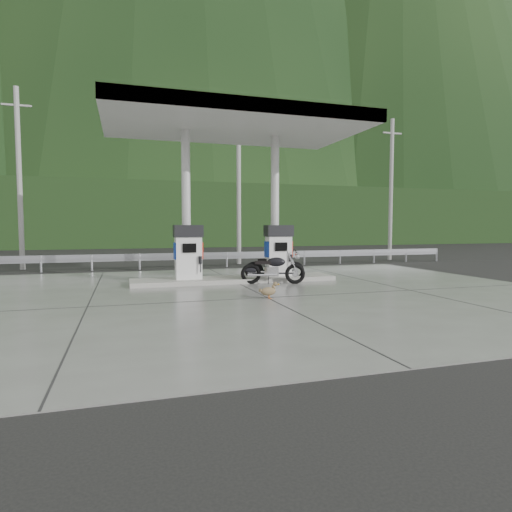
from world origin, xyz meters
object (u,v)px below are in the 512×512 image
object	(u,v)px
gas_pump_left	(188,252)
motorcycle_left	(275,267)
gas_pump_right	(279,251)
duck	(268,292)
motorcycle_right	(273,269)

from	to	relation	value
gas_pump_left	motorcycle_left	xyz separation A→B (m)	(3.07, 0.05, -0.58)
gas_pump_right	duck	bearing A→B (deg)	-114.00
motorcycle_left	motorcycle_right	bearing A→B (deg)	-94.24
motorcycle_left	motorcycle_right	distance (m)	1.01
motorcycle_right	duck	world-z (taller)	motorcycle_right
gas_pump_left	motorcycle_left	bearing A→B (deg)	0.95
motorcycle_left	motorcycle_right	size ratio (longest dim) A/B	0.99
gas_pump_left	gas_pump_right	xyz separation A→B (m)	(3.20, 0.00, 0.00)
motorcycle_left	duck	size ratio (longest dim) A/B	3.82
gas_pump_left	gas_pump_right	size ratio (longest dim) A/B	1.00
gas_pump_right	motorcycle_left	size ratio (longest dim) A/B	0.91
motorcycle_left	motorcycle_right	world-z (taller)	motorcycle_right
motorcycle_right	gas_pump_left	bearing A→B (deg)	178.10
gas_pump_left	motorcycle_right	distance (m)	2.88
gas_pump_right	motorcycle_right	bearing A→B (deg)	-120.35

